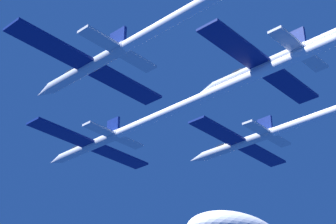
# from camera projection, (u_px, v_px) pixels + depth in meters

# --- Properties ---
(jet_lead) EXTENTS (15.18, 53.47, 2.51)m
(jet_lead) POSITION_uv_depth(u_px,v_px,m) (207.00, 95.00, 49.27)
(jet_lead) COLOR silver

